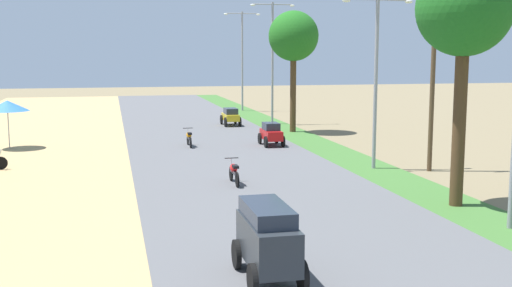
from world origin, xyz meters
The scene contains 12 objects.
vendor_umbrella centered at (-10.51, 30.24, 2.31)m, with size 2.20×2.20×2.52m.
median_tree_second centered at (5.73, 13.74, 6.32)m, with size 3.05×3.05×7.90m.
median_tree_third centered at (5.94, 33.84, 5.98)m, with size 3.11×3.11×7.56m.
streetlamp_mid centered at (5.80, 20.68, 4.32)m, with size 3.16×0.20×7.34m.
streetlamp_far centered at (5.80, 38.59, 4.87)m, with size 3.16×0.20×8.42m.
streetlamp_farthest centered at (5.80, 49.08, 4.87)m, with size 3.16×0.20×8.41m.
utility_pole_near centered at (8.00, 19.83, 5.01)m, with size 1.80×0.20×9.63m.
car_van_charcoal centered at (-1.98, 8.37, 1.02)m, with size 1.19×2.41×1.67m.
car_hatchback_red centered at (3.09, 28.17, 0.75)m, with size 1.04×2.00×1.23m.
car_sedan_yellow centered at (2.70, 38.01, 0.74)m, with size 1.10×2.26×1.19m.
motorbike_ahead_second centered at (-0.77, 18.67, 0.57)m, with size 0.54×1.80×0.94m.
motorbike_ahead_third centered at (-1.25, 28.85, 0.57)m, with size 0.54×1.80×0.94m.
Camera 1 is at (-5.23, -4.79, 5.06)m, focal length 44.75 mm.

